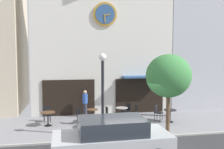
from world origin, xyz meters
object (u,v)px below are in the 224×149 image
(cafe_chair_facing_street, at_px, (108,113))
(cafe_table_near_curb, at_px, (122,111))
(parked_car_silver, at_px, (112,139))
(cafe_chair_near_tree, at_px, (135,111))
(pedestrian_grey, at_px, (169,103))
(pedestrian_blue, at_px, (85,103))
(street_tree, at_px, (169,76))
(cafe_table_leftmost, at_px, (170,113))
(cafe_table_center_right, at_px, (92,113))
(cafe_table_center_left, at_px, (48,116))
(cafe_chair_under_awning, at_px, (47,113))
(street_lamp, at_px, (103,94))
(cafe_chair_facing_wall, at_px, (80,115))
(cafe_chair_corner, at_px, (127,109))
(cafe_chair_curbside, at_px, (157,111))

(cafe_chair_facing_street, bearing_deg, cafe_table_near_curb, 14.37)
(parked_car_silver, bearing_deg, cafe_chair_near_tree, 66.34)
(pedestrian_grey, bearing_deg, pedestrian_blue, 171.57)
(street_tree, bearing_deg, cafe_table_leftmost, 63.00)
(street_tree, xyz_separation_m, cafe_chair_near_tree, (-1.03, 2.55, -2.29))
(cafe_table_center_right, height_order, cafe_table_near_curb, cafe_table_near_curb)
(cafe_table_center_left, height_order, cafe_chair_under_awning, cafe_chair_under_awning)
(pedestrian_blue, bearing_deg, cafe_chair_under_awning, -160.03)
(street_lamp, xyz_separation_m, cafe_chair_facing_wall, (-0.97, 2.27, -1.47))
(cafe_table_leftmost, bearing_deg, parked_car_silver, -133.40)
(pedestrian_grey, height_order, parked_car_silver, pedestrian_grey)
(street_tree, bearing_deg, cafe_table_near_curb, 126.62)
(street_tree, bearing_deg, cafe_chair_facing_wall, 153.12)
(cafe_table_leftmost, relative_size, cafe_chair_near_tree, 0.81)
(cafe_table_center_left, distance_m, cafe_table_near_curb, 4.22)
(cafe_chair_corner, bearing_deg, cafe_table_near_curb, -129.26)
(cafe_table_center_left, xyz_separation_m, cafe_chair_under_awning, (-0.12, 0.86, -0.04))
(cafe_table_center_right, distance_m, cafe_table_near_curb, 1.73)
(street_tree, xyz_separation_m, cafe_table_center_left, (-6.05, 2.11, -2.25))
(street_lamp, relative_size, pedestrian_blue, 2.36)
(cafe_chair_under_awning, bearing_deg, cafe_chair_near_tree, -4.67)
(street_tree, relative_size, cafe_chair_under_awning, 4.35)
(cafe_table_leftmost, distance_m, cafe_chair_near_tree, 2.07)
(cafe_table_center_left, height_order, cafe_chair_near_tree, cafe_chair_near_tree)
(cafe_table_center_right, height_order, cafe_table_leftmost, cafe_table_center_right)
(cafe_table_leftmost, relative_size, cafe_chair_curbside, 0.81)
(cafe_table_leftmost, bearing_deg, cafe_chair_under_awning, 169.18)
(pedestrian_blue, relative_size, parked_car_silver, 0.38)
(street_tree, bearing_deg, pedestrian_grey, 66.02)
(cafe_chair_under_awning, distance_m, parked_car_silver, 6.43)
(cafe_chair_curbside, height_order, pedestrian_blue, pedestrian_blue)
(pedestrian_grey, bearing_deg, cafe_chair_facing_wall, -171.60)
(cafe_table_center_right, xyz_separation_m, cafe_chair_facing_wall, (-0.73, -0.31, 0.03))
(cafe_chair_corner, distance_m, parked_car_silver, 6.25)
(cafe_table_near_curb, distance_m, cafe_chair_corner, 0.78)
(street_tree, height_order, pedestrian_blue, street_tree)
(cafe_table_near_curb, relative_size, pedestrian_grey, 0.46)
(parked_car_silver, bearing_deg, cafe_chair_curbside, 54.01)
(cafe_chair_facing_street, height_order, cafe_chair_curbside, same)
(cafe_chair_corner, height_order, pedestrian_grey, pedestrian_grey)
(street_tree, distance_m, cafe_table_near_curb, 3.83)
(street_lamp, bearing_deg, cafe_chair_curbside, 32.47)
(cafe_chair_corner, bearing_deg, pedestrian_blue, 164.49)
(cafe_chair_curbside, xyz_separation_m, pedestrian_blue, (-4.18, 1.58, 0.33))
(cafe_table_near_curb, distance_m, cafe_table_leftmost, 2.80)
(street_lamp, relative_size, street_tree, 1.01)
(cafe_chair_near_tree, height_order, cafe_chair_curbside, same)
(street_lamp, xyz_separation_m, cafe_table_near_curb, (1.49, 2.56, -1.45))
(cafe_table_center_left, relative_size, cafe_chair_corner, 0.88)
(street_tree, distance_m, cafe_table_center_right, 4.94)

